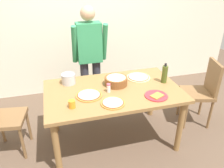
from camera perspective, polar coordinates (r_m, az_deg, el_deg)
ground at (r=3.10m, az=0.25°, el=-13.85°), size 8.00×8.00×0.00m
wall_back at (r=3.96m, az=-6.23°, el=16.48°), size 5.60×0.10×2.60m
dining_table at (r=2.70m, az=0.28°, el=-3.13°), size 1.60×0.96×0.76m
person_cook at (r=3.23m, az=-5.70°, el=7.33°), size 0.49×0.25×1.62m
chair_wooden_right at (r=3.37m, az=22.15°, el=-1.25°), size 0.49×0.49×0.95m
pizza_raw_on_board at (r=2.95m, az=6.73°, el=1.71°), size 0.31×0.31×0.02m
pizza_cooked_on_tray at (r=2.54m, az=-5.91°, el=-2.84°), size 0.30×0.30×0.02m
pizza_second_cooked at (r=2.38m, az=0.21°, el=-4.84°), size 0.26×0.26×0.02m
plate_with_slice at (r=2.56m, az=11.24°, el=-2.96°), size 0.26×0.26×0.02m
popcorn_bowl at (r=2.74m, az=1.04°, el=0.98°), size 0.28×0.28×0.11m
olive_oil_bottle at (r=2.85m, az=13.25°, el=2.47°), size 0.07×0.07×0.26m
steel_pot at (r=2.82m, az=-11.04°, el=1.36°), size 0.17×0.17×0.13m
cup_orange at (r=2.34m, az=-10.18°, el=-5.06°), size 0.07×0.07×0.08m
salt_shaker at (r=2.58m, az=-0.88°, el=-1.02°), size 0.04×0.04×0.11m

